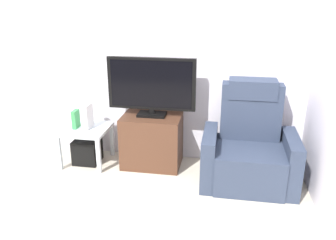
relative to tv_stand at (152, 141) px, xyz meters
The scene contains 9 objects.
ground_plane 0.90m from the tv_stand, 98.12° to the right, with size 6.40×6.40×0.00m, color beige.
wall_back 1.04m from the tv_stand, 111.77° to the left, with size 6.40×0.06×2.60m, color silver.
tv_stand is the anchor object (origin of this frame).
television 0.66m from the tv_stand, 90.00° to the left, with size 1.00×0.20×0.67m.
recliner_armchair 1.12m from the tv_stand, ahead, with size 0.98×0.78×1.08m.
side_table 0.79m from the tv_stand, behind, with size 0.54×0.54×0.45m.
subwoofer_box 0.81m from the tv_stand, behind, with size 0.29×0.29×0.29m, color black.
book_upright 0.93m from the tv_stand, behind, with size 0.05×0.14×0.22m, color #388C4C.
game_console 0.81m from the tv_stand, behind, with size 0.07×0.20×0.29m, color white.
Camera 1 is at (0.95, -2.84, 1.92)m, focal length 37.16 mm.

